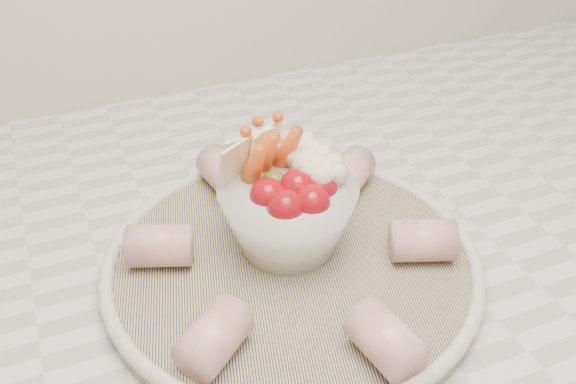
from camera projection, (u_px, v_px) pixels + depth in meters
name	position (u px, v px, depth m)	size (l,w,h in m)	color
serving_platter	(292.00, 263.00, 0.55)	(0.39, 0.39, 0.02)	navy
veggie_bowl	(289.00, 205.00, 0.54)	(0.12, 0.12, 0.11)	silver
cured_meat_rolls	(292.00, 243.00, 0.54)	(0.27, 0.30, 0.04)	#C35963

